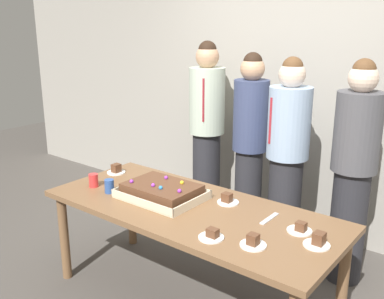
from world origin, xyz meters
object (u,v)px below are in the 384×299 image
plated_slice_near_left (300,229)px  person_green_shirt_behind (250,145)px  plated_slice_center_front (318,241)px  cake_server_utensil (269,219)px  plated_slice_far_left (116,170)px  drink_cup_nearest (109,186)px  party_table (190,217)px  person_striped_tie_right (287,160)px  person_far_right_suit (207,130)px  plated_slice_near_right (227,200)px  plated_slice_far_right (212,235)px  drink_cup_middle (94,180)px  sheet_cake (161,192)px  person_serving_front (353,171)px  plated_slice_center_back (253,242)px

plated_slice_near_left → person_green_shirt_behind: 1.35m
plated_slice_center_front → cake_server_utensil: bearing=159.7°
plated_slice_far_left → drink_cup_nearest: drink_cup_nearest is taller
drink_cup_nearest → cake_server_utensil: 1.18m
plated_slice_far_left → person_green_shirt_behind: 1.17m
plated_slice_near_left → plated_slice_far_left: bearing=178.3°
party_table → plated_slice_far_left: 0.93m
cake_server_utensil → drink_cup_nearest: bearing=-164.3°
person_striped_tie_right → person_far_right_suit: bearing=-76.5°
plated_slice_near_right → plated_slice_far_left: size_ratio=1.00×
plated_slice_far_right → plated_slice_near_right: bearing=113.9°
drink_cup_middle → cake_server_utensil: (1.32, 0.31, -0.05)m
plated_slice_near_right → drink_cup_middle: drink_cup_middle is taller
party_table → plated_slice_near_right: (0.16, 0.21, 0.10)m
drink_cup_nearest → person_far_right_suit: size_ratio=0.06×
sheet_cake → cake_server_utensil: bearing=11.9°
party_table → person_striped_tie_right: 0.98m
plated_slice_far_left → person_green_shirt_behind: person_green_shirt_behind is taller
plated_slice_near_left → plated_slice_near_right: (-0.58, 0.10, 0.00)m
person_serving_front → person_striped_tie_right: size_ratio=1.00×
plated_slice_near_left → plated_slice_center_back: bearing=-112.2°
plated_slice_far_right → person_far_right_suit: (-1.11, 1.46, 0.18)m
person_serving_front → party_table: bearing=8.2°
drink_cup_middle → plated_slice_far_right: bearing=-5.8°
cake_server_utensil → person_serving_front: 0.86m
cake_server_utensil → person_green_shirt_behind: size_ratio=0.12×
plated_slice_near_left → plated_slice_far_left: (-1.65, 0.05, 0.01)m
cake_server_utensil → plated_slice_center_back: bearing=-75.4°
plated_slice_far_right → drink_cup_nearest: (-1.00, 0.11, 0.03)m
sheet_cake → plated_slice_near_left: size_ratio=3.79×
plated_slice_far_right → person_green_shirt_behind: person_green_shirt_behind is taller
person_green_shirt_behind → person_far_right_suit: person_far_right_suit is taller
plated_slice_near_left → plated_slice_center_front: size_ratio=1.00×
plated_slice_near_left → drink_cup_nearest: (-1.36, -0.28, 0.03)m
party_table → plated_slice_center_back: (0.61, -0.21, 0.10)m
plated_slice_center_front → person_green_shirt_behind: person_green_shirt_behind is taller
plated_slice_far_left → plated_slice_center_back: plated_slice_far_left is taller
person_green_shirt_behind → person_striped_tie_right: person_green_shirt_behind is taller
plated_slice_near_left → plated_slice_far_right: (-0.36, -0.39, -0.00)m
plated_slice_far_right → person_far_right_suit: person_far_right_suit is taller
plated_slice_far_right → cake_server_utensil: (0.14, 0.43, -0.01)m
plated_slice_near_left → plated_slice_center_back: plated_slice_center_back is taller
cake_server_utensil → person_green_shirt_behind: 1.17m
plated_slice_near_left → plated_slice_far_left: 1.65m
plated_slice_near_right → person_green_shirt_behind: 0.94m
plated_slice_center_back → person_serving_front: person_serving_front is taller
plated_slice_center_front → plated_slice_center_back: plated_slice_center_front is taller
plated_slice_center_back → person_serving_front: size_ratio=0.09×
plated_slice_far_left → plated_slice_center_back: (1.52, -0.37, -0.00)m
person_serving_front → sheet_cake: bearing=0.0°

